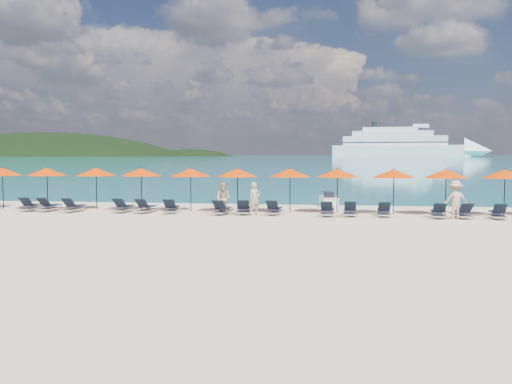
# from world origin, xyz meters

# --- Properties ---
(ground) EXTENTS (1400.00, 1400.00, 0.00)m
(ground) POSITION_xyz_m (0.00, 0.00, 0.00)
(ground) COLOR beige
(sea) EXTENTS (1600.00, 1300.00, 0.01)m
(sea) POSITION_xyz_m (0.00, 660.00, 0.01)
(sea) COLOR #1FA9B2
(sea) RESTS_ON ground
(headland_main) EXTENTS (374.00, 242.00, 126.50)m
(headland_main) POSITION_xyz_m (-300.00, 540.00, -38.00)
(headland_main) COLOR black
(headland_main) RESTS_ON ground
(headland_small) EXTENTS (162.00, 126.00, 85.50)m
(headland_small) POSITION_xyz_m (-150.00, 560.00, -35.00)
(headland_small) COLOR black
(headland_small) RESTS_ON ground
(cruise_ship) EXTENTS (138.17, 45.06, 37.99)m
(cruise_ship) POSITION_xyz_m (67.85, 502.06, 9.89)
(cruise_ship) COLOR white
(cruise_ship) RESTS_ON ground
(sailboat_near) EXTENTS (6.08, 2.03, 11.15)m
(sailboat_near) POSITION_xyz_m (110.06, 475.35, 1.14)
(sailboat_near) COLOR white
(sailboat_near) RESTS_ON ground
(jetski) EXTENTS (1.18, 2.30, 0.78)m
(jetski) POSITION_xyz_m (3.25, 9.43, 0.32)
(jetski) COLOR silver
(jetski) RESTS_ON ground
(beachgoer_a) EXTENTS (0.69, 0.68, 1.61)m
(beachgoer_a) POSITION_xyz_m (-0.21, 4.00, 0.80)
(beachgoer_a) COLOR tan
(beachgoer_a) RESTS_ON ground
(beachgoer_b) EXTENTS (0.87, 0.66, 1.60)m
(beachgoer_b) POSITION_xyz_m (-1.75, 3.99, 0.80)
(beachgoer_b) COLOR tan
(beachgoer_b) RESTS_ON ground
(beachgoer_c) EXTENTS (1.20, 0.68, 1.76)m
(beachgoer_c) POSITION_xyz_m (9.09, 3.76, 0.88)
(beachgoer_c) COLOR tan
(beachgoer_c) RESTS_ON ground
(umbrella_1) EXTENTS (2.10, 2.10, 2.28)m
(umbrella_1) POSITION_xyz_m (-14.19, 5.32, 2.02)
(umbrella_1) COLOR black
(umbrella_1) RESTS_ON ground
(umbrella_2) EXTENTS (2.10, 2.10, 2.28)m
(umbrella_2) POSITION_xyz_m (-11.64, 5.36, 2.02)
(umbrella_2) COLOR black
(umbrella_2) RESTS_ON ground
(umbrella_3) EXTENTS (2.10, 2.10, 2.28)m
(umbrella_3) POSITION_xyz_m (-8.96, 5.58, 2.02)
(umbrella_3) COLOR black
(umbrella_3) RESTS_ON ground
(umbrella_4) EXTENTS (2.10, 2.10, 2.28)m
(umbrella_4) POSITION_xyz_m (-6.44, 5.49, 2.02)
(umbrella_4) COLOR black
(umbrella_4) RESTS_ON ground
(umbrella_5) EXTENTS (2.10, 2.10, 2.28)m
(umbrella_5) POSITION_xyz_m (-3.76, 5.45, 2.02)
(umbrella_5) COLOR black
(umbrella_5) RESTS_ON ground
(umbrella_6) EXTENTS (2.10, 2.10, 2.28)m
(umbrella_6) POSITION_xyz_m (-1.29, 5.33, 2.02)
(umbrella_6) COLOR black
(umbrella_6) RESTS_ON ground
(umbrella_7) EXTENTS (2.10, 2.10, 2.28)m
(umbrella_7) POSITION_xyz_m (1.37, 5.54, 2.02)
(umbrella_7) COLOR black
(umbrella_7) RESTS_ON ground
(umbrella_8) EXTENTS (2.10, 2.10, 2.28)m
(umbrella_8) POSITION_xyz_m (3.74, 5.59, 2.02)
(umbrella_8) COLOR black
(umbrella_8) RESTS_ON ground
(umbrella_9) EXTENTS (2.10, 2.10, 2.28)m
(umbrella_9) POSITION_xyz_m (6.47, 5.38, 2.02)
(umbrella_9) COLOR black
(umbrella_9) RESTS_ON ground
(umbrella_10) EXTENTS (2.10, 2.10, 2.28)m
(umbrella_10) POSITION_xyz_m (8.95, 5.38, 2.02)
(umbrella_10) COLOR black
(umbrella_10) RESTS_ON ground
(umbrella_11) EXTENTS (2.10, 2.10, 2.28)m
(umbrella_11) POSITION_xyz_m (11.66, 5.41, 2.02)
(umbrella_11) COLOR black
(umbrella_11) RESTS_ON ground
(lounger_3) EXTENTS (0.75, 1.74, 0.66)m
(lounger_3) POSITION_xyz_m (-12.07, 4.41, 0.24)
(lounger_3) COLOR silver
(lounger_3) RESTS_ON ground
(lounger_4) EXTENTS (0.72, 1.74, 0.66)m
(lounger_4) POSITION_xyz_m (-11.04, 4.43, 0.24)
(lounger_4) COLOR silver
(lounger_4) RESTS_ON ground
(lounger_5) EXTENTS (0.67, 1.72, 0.66)m
(lounger_5) POSITION_xyz_m (-9.63, 4.25, 0.24)
(lounger_5) COLOR silver
(lounger_5) RESTS_ON ground
(lounger_6) EXTENTS (0.68, 1.72, 0.66)m
(lounger_6) POSITION_xyz_m (-7.00, 4.40, 0.24)
(lounger_6) COLOR silver
(lounger_6) RESTS_ON ground
(lounger_7) EXTENTS (0.74, 1.74, 0.66)m
(lounger_7) POSITION_xyz_m (-5.80, 4.35, 0.24)
(lounger_7) COLOR silver
(lounger_7) RESTS_ON ground
(lounger_8) EXTENTS (0.77, 1.75, 0.66)m
(lounger_8) POSITION_xyz_m (-4.47, 4.37, 0.24)
(lounger_8) COLOR silver
(lounger_8) RESTS_ON ground
(lounger_9) EXTENTS (0.77, 1.75, 0.66)m
(lounger_9) POSITION_xyz_m (-1.85, 4.10, 0.24)
(lounger_9) COLOR silver
(lounger_9) RESTS_ON ground
(lounger_10) EXTENTS (0.78, 1.75, 0.66)m
(lounger_10) POSITION_xyz_m (-0.80, 4.38, 0.24)
(lounger_10) COLOR silver
(lounger_10) RESTS_ON ground
(lounger_11) EXTENTS (0.74, 1.74, 0.66)m
(lounger_11) POSITION_xyz_m (0.69, 4.41, 0.24)
(lounger_11) COLOR silver
(lounger_11) RESTS_ON ground
(lounger_12) EXTENTS (0.72, 1.73, 0.66)m
(lounger_12) POSITION_xyz_m (3.29, 4.12, 0.24)
(lounger_12) COLOR silver
(lounger_12) RESTS_ON ground
(lounger_13) EXTENTS (0.63, 1.70, 0.66)m
(lounger_13) POSITION_xyz_m (4.36, 4.31, 0.24)
(lounger_13) COLOR silver
(lounger_13) RESTS_ON ground
(lounger_14) EXTENTS (0.68, 1.72, 0.66)m
(lounger_14) POSITION_xyz_m (5.93, 4.32, 0.24)
(lounger_14) COLOR silver
(lounger_14) RESTS_ON ground
(lounger_15) EXTENTS (0.69, 1.72, 0.66)m
(lounger_15) POSITION_xyz_m (8.37, 4.06, 0.24)
(lounger_15) COLOR silver
(lounger_15) RESTS_ON ground
(lounger_16) EXTENTS (0.77, 1.75, 0.66)m
(lounger_16) POSITION_xyz_m (9.49, 4.12, 0.24)
(lounger_16) COLOR silver
(lounger_16) RESTS_ON ground
(lounger_17) EXTENTS (0.75, 1.74, 0.66)m
(lounger_17) POSITION_xyz_m (11.02, 4.10, 0.24)
(lounger_17) COLOR silver
(lounger_17) RESTS_ON ground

